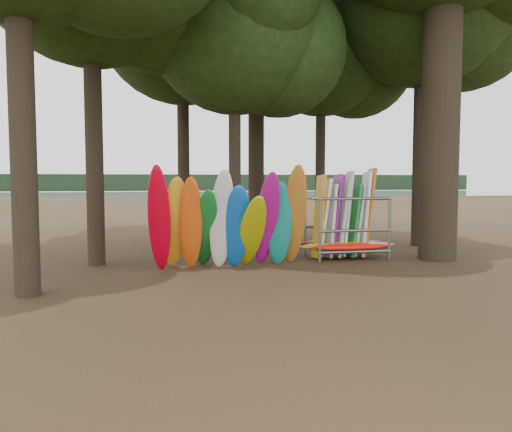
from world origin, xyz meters
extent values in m
plane|color=#47331E|center=(0.00, 0.00, 0.00)|extent=(120.00, 120.00, 0.00)
plane|color=gray|center=(0.00, 60.00, 0.00)|extent=(160.00, 160.00, 0.00)
cube|color=black|center=(0.00, 110.00, 2.00)|extent=(160.00, 4.00, 4.00)
cylinder|color=black|center=(-5.50, 1.98, 5.40)|extent=(0.51, 0.51, 10.81)
cylinder|color=black|center=(-2.70, 5.74, 4.99)|extent=(0.44, 0.44, 9.98)
ellipsoid|color=black|center=(-2.70, 5.74, 8.49)|extent=(7.35, 7.35, 6.39)
cylinder|color=black|center=(0.43, 7.37, 7.10)|extent=(0.67, 0.67, 14.21)
cylinder|color=black|center=(3.15, 7.06, 4.89)|extent=(0.41, 0.41, 9.79)
ellipsoid|color=black|center=(3.15, 7.06, 8.32)|extent=(7.20, 7.20, 6.27)
cylinder|color=black|center=(-6.52, -1.86, 5.44)|extent=(0.54, 0.54, 10.88)
cylinder|color=black|center=(-1.26, 2.65, 4.31)|extent=(0.39, 0.39, 8.62)
ellipsoid|color=black|center=(-1.26, 2.65, 7.32)|extent=(6.34, 6.34, 5.51)
cylinder|color=black|center=(6.01, 4.01, 5.62)|extent=(0.49, 0.49, 11.24)
cylinder|color=black|center=(4.87, 0.82, 7.16)|extent=(1.16, 1.16, 14.32)
ellipsoid|color=red|center=(-3.70, 0.22, 1.44)|extent=(0.75, 1.27, 2.98)
ellipsoid|color=yellow|center=(-3.27, 0.56, 1.29)|extent=(0.83, 1.65, 2.72)
ellipsoid|color=#F25813|center=(-2.85, 0.29, 1.29)|extent=(0.72, 1.44, 2.69)
ellipsoid|color=#16772A|center=(-2.43, 0.53, 1.12)|extent=(0.67, 1.80, 2.41)
ellipsoid|color=silver|center=(-2.01, 0.33, 1.40)|extent=(0.74, 1.15, 2.87)
ellipsoid|color=blue|center=(-1.58, 0.36, 1.18)|extent=(0.78, 1.15, 2.46)
ellipsoid|color=#A8AF0A|center=(-1.16, 0.36, 1.04)|extent=(0.90, 1.75, 2.25)
ellipsoid|color=#AE0F8F|center=(-0.74, 0.36, 1.36)|extent=(0.68, 1.84, 2.86)
ellipsoid|color=#149082|center=(-0.32, 0.51, 1.23)|extent=(0.85, 1.15, 2.54)
ellipsoid|color=#C37723|center=(0.11, 0.50, 1.46)|extent=(0.89, 1.78, 3.04)
ellipsoid|color=#FA1C0D|center=(2.16, 1.18, 0.42)|extent=(2.63, 0.55, 0.24)
ellipsoid|color=gold|center=(2.16, 1.46, 0.42)|extent=(3.21, 0.55, 0.24)
ellipsoid|color=#16642E|center=(2.16, 1.79, 0.42)|extent=(2.58, 0.55, 0.24)
ellipsoid|color=#AE0D1B|center=(2.16, 2.14, 0.42)|extent=(2.89, 0.55, 0.24)
cube|color=orange|center=(1.31, 1.80, 1.32)|extent=(0.37, 0.80, 2.67)
cube|color=white|center=(1.49, 1.91, 1.26)|extent=(0.55, 0.75, 2.55)
cube|color=silver|center=(1.68, 1.80, 1.17)|extent=(0.37, 0.78, 2.37)
cube|color=#9B1996|center=(1.87, 1.97, 1.33)|extent=(0.49, 0.81, 2.69)
cube|color=silver|center=(2.06, 1.76, 1.25)|extent=(0.50, 0.76, 2.51)
cube|color=silver|center=(2.25, 1.91, 1.38)|extent=(0.46, 0.78, 2.79)
cube|color=#1C7F32|center=(2.44, 1.74, 1.16)|extent=(0.45, 0.77, 2.35)
cube|color=silver|center=(2.63, 1.90, 1.16)|extent=(0.49, 0.77, 2.34)
cube|color=white|center=(2.82, 1.79, 1.37)|extent=(0.43, 0.78, 2.77)
cube|color=orange|center=(3.01, 1.93, 1.43)|extent=(0.53, 0.78, 2.89)
camera|label=1|loc=(-3.87, -13.22, 2.47)|focal=35.00mm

